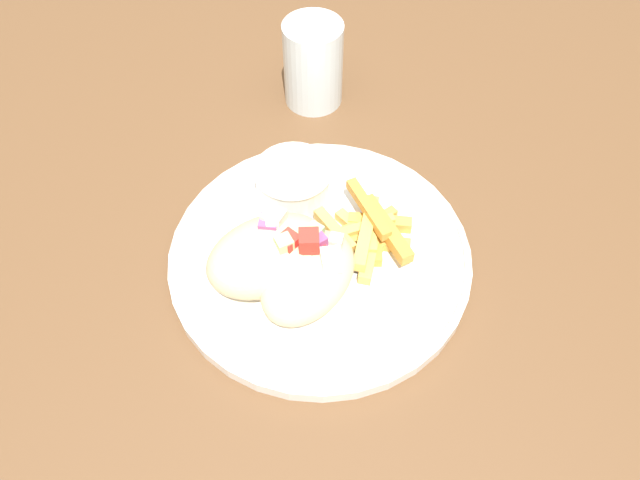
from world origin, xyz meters
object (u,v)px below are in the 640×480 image
(plate, at_px, (320,255))
(pita_sandwich_far, at_px, (269,254))
(fries_pile, at_px, (369,231))
(sauce_ramekin, at_px, (293,180))
(water_glass, at_px, (313,67))
(pita_sandwich_near, at_px, (309,275))

(plate, xyz_separation_m, pita_sandwich_far, (-0.05, 0.02, 0.03))
(fries_pile, xyz_separation_m, sauce_ramekin, (-0.01, 0.09, 0.01))
(pita_sandwich_far, xyz_separation_m, water_glass, (0.22, 0.15, 0.00))
(plate, xyz_separation_m, sauce_ramekin, (0.04, 0.07, 0.02))
(plate, relative_size, fries_pile, 2.80)
(sauce_ramekin, relative_size, water_glass, 0.78)
(fries_pile, bearing_deg, sauce_ramekin, 95.83)
(pita_sandwich_far, height_order, fries_pile, pita_sandwich_far)
(pita_sandwich_far, xyz_separation_m, fries_pile, (0.09, -0.04, -0.02))
(water_glass, bearing_deg, fries_pile, -122.14)
(pita_sandwich_far, xyz_separation_m, sauce_ramekin, (0.08, 0.06, -0.01))
(plate, xyz_separation_m, pita_sandwich_near, (-0.04, -0.02, 0.03))
(plate, xyz_separation_m, water_glass, (0.17, 0.17, 0.04))
(water_glass, bearing_deg, plate, -134.12)
(plate, relative_size, pita_sandwich_far, 2.16)
(plate, distance_m, pita_sandwich_near, 0.05)
(water_glass, bearing_deg, pita_sandwich_near, -136.44)
(pita_sandwich_near, relative_size, pita_sandwich_far, 0.89)
(plate, height_order, water_glass, water_glass)
(fries_pile, bearing_deg, pita_sandwich_near, -179.24)
(plate, height_order, pita_sandwich_near, pita_sandwich_near)
(sauce_ramekin, height_order, water_glass, water_glass)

